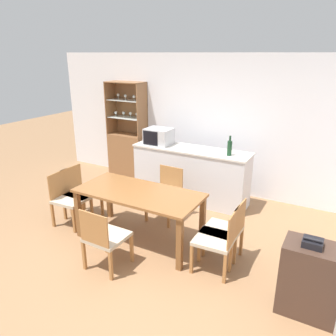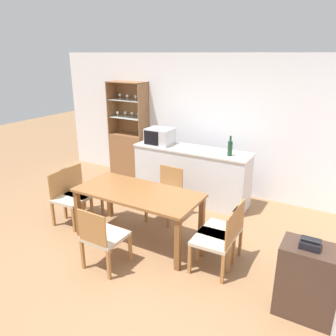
% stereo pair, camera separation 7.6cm
% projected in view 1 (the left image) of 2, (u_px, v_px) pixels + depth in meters
% --- Properties ---
extents(ground_plane, '(18.00, 18.00, 0.00)m').
position_uv_depth(ground_plane, '(127.00, 250.00, 4.45)').
color(ground_plane, '#936B47').
extents(wall_back, '(6.80, 0.06, 2.55)m').
position_uv_depth(wall_back, '(206.00, 124.00, 6.20)').
color(wall_back, silver).
rests_on(wall_back, ground_plane).
extents(kitchen_counter, '(2.11, 0.56, 0.96)m').
position_uv_depth(kitchen_counter, '(190.00, 174.00, 5.88)').
color(kitchen_counter, silver).
rests_on(kitchen_counter, ground_plane).
extents(display_cabinet, '(0.81, 0.39, 2.00)m').
position_uv_depth(display_cabinet, '(128.00, 149.00, 7.02)').
color(display_cabinet, brown).
rests_on(display_cabinet, ground_plane).
extents(dining_table, '(1.75, 0.81, 0.74)m').
position_uv_depth(dining_table, '(139.00, 198.00, 4.52)').
color(dining_table, brown).
rests_on(dining_table, ground_plane).
extents(dining_chair_side_left_near, '(0.48, 0.48, 0.83)m').
position_uv_depth(dining_chair_side_left_near, '(69.00, 198.00, 5.05)').
color(dining_chair_side_left_near, '#C1B299').
rests_on(dining_chair_side_left_near, ground_plane).
extents(dining_chair_head_far, '(0.47, 0.47, 0.83)m').
position_uv_depth(dining_chair_head_far, '(166.00, 194.00, 5.21)').
color(dining_chair_head_far, '#C1B299').
rests_on(dining_chair_head_far, ground_plane).
extents(dining_chair_side_right_far, '(0.47, 0.47, 0.83)m').
position_uv_depth(dining_chair_side_right_far, '(225.00, 230.00, 4.13)').
color(dining_chair_side_right_far, '#C1B299').
rests_on(dining_chair_side_right_far, ground_plane).
extents(dining_chair_side_right_near, '(0.47, 0.47, 0.83)m').
position_uv_depth(dining_chair_side_right_near, '(218.00, 239.00, 3.94)').
color(dining_chair_side_right_near, '#C1B299').
rests_on(dining_chair_side_right_near, ground_plane).
extents(dining_chair_head_near, '(0.46, 0.46, 0.83)m').
position_uv_depth(dining_chair_head_near, '(105.00, 237.00, 3.97)').
color(dining_chair_head_near, '#C1B299').
rests_on(dining_chair_head_near, ground_plane).
extents(dining_chair_side_left_far, '(0.47, 0.47, 0.83)m').
position_uv_depth(dining_chair_side_left_far, '(80.00, 192.00, 5.25)').
color(dining_chair_side_left_far, '#C1B299').
rests_on(dining_chair_side_left_far, ground_plane).
extents(microwave, '(0.47, 0.38, 0.29)m').
position_uv_depth(microwave, '(159.00, 136.00, 5.95)').
color(microwave, '#B7BABF').
rests_on(microwave, kitchen_counter).
extents(wine_bottle, '(0.08, 0.08, 0.33)m').
position_uv_depth(wine_bottle, '(230.00, 148.00, 5.29)').
color(wine_bottle, '#193D23').
rests_on(wine_bottle, kitchen_counter).
extents(side_cabinet, '(0.57, 0.38, 0.78)m').
position_uv_depth(side_cabinet, '(310.00, 279.00, 3.29)').
color(side_cabinet, '#422D23').
rests_on(side_cabinet, ground_plane).
extents(telephone, '(0.19, 0.17, 0.10)m').
position_uv_depth(telephone, '(313.00, 243.00, 3.15)').
color(telephone, black).
rests_on(telephone, side_cabinet).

